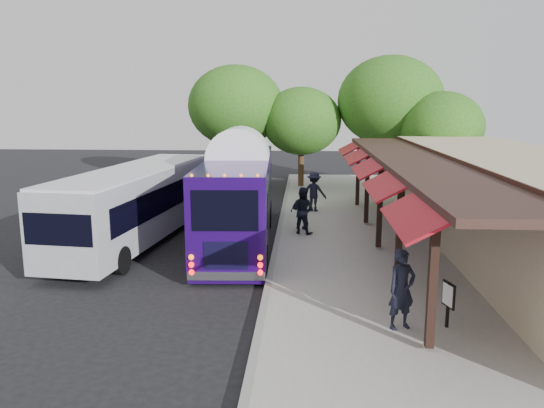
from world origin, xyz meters
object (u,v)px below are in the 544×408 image
(ped_b, at_px, (302,210))
(ped_d, at_px, (314,192))
(coach_bus, at_px, (239,193))
(city_bus, at_px, (138,201))
(ped_c, at_px, (302,210))
(sign_board, at_px, (448,297))
(ped_a, at_px, (402,289))

(ped_b, distance_m, ped_d, 4.58)
(coach_bus, distance_m, city_bus, 3.94)
(coach_bus, height_order, ped_c, coach_bus)
(ped_d, xyz_separation_m, sign_board, (2.92, -13.49, -0.21))
(ped_d, bearing_deg, coach_bus, 81.15)
(ped_a, xyz_separation_m, sign_board, (1.11, 0.11, -0.21))
(city_bus, xyz_separation_m, ped_b, (6.36, 1.20, -0.52))
(coach_bus, xyz_separation_m, ped_a, (4.82, -8.31, -0.79))
(ped_b, relative_size, ped_d, 0.99)
(ped_b, height_order, ped_c, ped_b)
(ped_a, distance_m, sign_board, 1.13)
(city_bus, height_order, ped_d, city_bus)
(coach_bus, height_order, ped_a, coach_bus)
(ped_d, bearing_deg, ped_c, 102.49)
(ped_a, height_order, ped_c, ped_a)
(ped_b, bearing_deg, ped_d, -72.16)
(ped_a, bearing_deg, sign_board, -18.56)
(ped_a, xyz_separation_m, ped_b, (-2.36, 9.06, -0.01))
(sign_board, bearing_deg, ped_d, 85.92)
(coach_bus, height_order, city_bus, coach_bus)
(coach_bus, height_order, ped_d, coach_bus)
(ped_a, relative_size, sign_board, 1.73)
(city_bus, bearing_deg, ped_d, 46.12)
(ped_b, xyz_separation_m, ped_c, (-0.02, 0.65, -0.13))
(ped_d, height_order, sign_board, ped_d)
(sign_board, bearing_deg, ped_b, 94.89)
(coach_bus, height_order, ped_b, coach_bus)
(coach_bus, relative_size, ped_b, 5.89)
(ped_a, bearing_deg, coach_bus, 95.75)
(coach_bus, distance_m, ped_d, 6.14)
(city_bus, xyz_separation_m, ped_c, (6.35, 1.85, -0.65))
(ped_d, bearing_deg, city_bus, 60.46)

